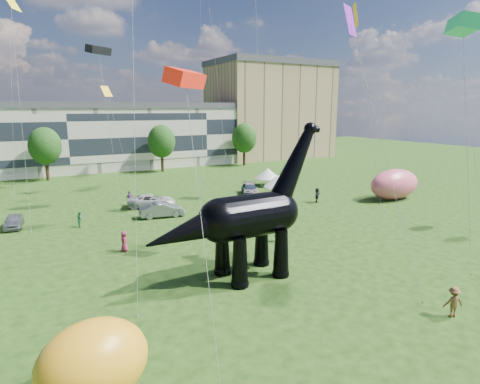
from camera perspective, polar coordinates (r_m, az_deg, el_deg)
ground at (r=28.78m, az=7.28°, el=-12.77°), size 220.00×220.00×0.00m
terrace_row at (r=83.61m, az=-23.61°, el=6.77°), size 78.00×11.00×12.00m
apartment_block at (r=102.45m, az=4.23°, el=11.27°), size 28.00×18.00×22.00m
tree_mid_left at (r=74.35m, az=-26.03°, el=6.28°), size 5.20×5.20×9.44m
tree_mid_right at (r=77.92m, az=-11.11°, el=7.45°), size 5.20×5.20×9.44m
tree_far_right at (r=85.12m, az=0.61°, el=8.02°), size 5.20×5.20×9.44m
dinosaur_sculpture at (r=28.20m, az=0.62°, el=-3.91°), size 13.86×3.91×11.35m
car_silver at (r=46.88m, az=-29.52°, el=-3.62°), size 2.10×4.25×1.39m
car_grey at (r=45.59m, az=-11.04°, el=-2.53°), size 5.12×2.45×1.62m
car_white at (r=50.36m, az=-12.45°, el=-1.23°), size 6.32×4.45×1.60m
car_dark at (r=56.42m, az=1.39°, el=0.38°), size 3.99×5.57×1.50m
gazebo_near at (r=56.19m, az=5.47°, el=1.58°), size 5.34×5.34×2.84m
gazebo_far at (r=62.96m, az=3.94°, el=2.67°), size 4.85×4.85×2.77m
inflatable_pink at (r=57.23m, az=21.11°, el=1.05°), size 8.28×4.43×4.05m
inflatable_yellow at (r=18.75m, az=-20.11°, el=-21.83°), size 5.16×4.32×3.52m
visitors at (r=40.79m, az=-5.46°, el=-3.95°), size 54.32×40.16×1.89m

